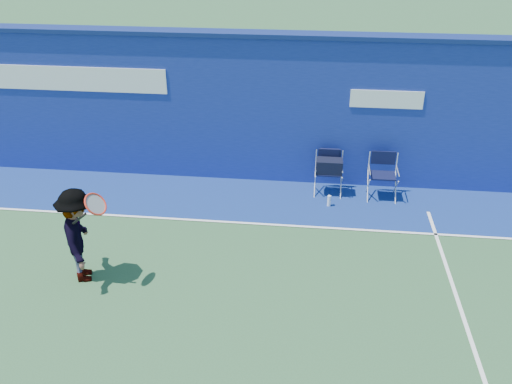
# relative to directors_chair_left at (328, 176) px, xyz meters

# --- Properties ---
(ground) EXTENTS (80.00, 80.00, 0.00)m
(ground) POSITION_rel_directors_chair_left_xyz_m (-2.57, -4.59, -0.38)
(ground) COLOR #2D5431
(ground) RESTS_ON ground
(stadium_wall) EXTENTS (24.00, 0.50, 3.08)m
(stadium_wall) POSITION_rel_directors_chair_left_xyz_m (-2.58, 0.61, 1.17)
(stadium_wall) COLOR navy
(stadium_wall) RESTS_ON ground
(out_of_bounds_strip) EXTENTS (24.00, 1.80, 0.01)m
(out_of_bounds_strip) POSITION_rel_directors_chair_left_xyz_m (-2.57, -0.49, -0.37)
(out_of_bounds_strip) COLOR navy
(out_of_bounds_strip) RESTS_ON ground
(court_lines) EXTENTS (24.00, 12.00, 0.01)m
(court_lines) POSITION_rel_directors_chair_left_xyz_m (-2.57, -3.99, -0.37)
(court_lines) COLOR white
(court_lines) RESTS_ON out_of_bounds_strip
(directors_chair_left) EXTENTS (0.53, 0.49, 0.89)m
(directors_chair_left) POSITION_rel_directors_chair_left_xyz_m (0.00, 0.00, 0.00)
(directors_chair_left) COLOR silver
(directors_chair_left) RESTS_ON ground
(directors_chair_right) EXTENTS (0.55, 0.49, 0.91)m
(directors_chair_right) POSITION_rel_directors_chair_left_xyz_m (1.07, -0.07, -0.09)
(directors_chair_right) COLOR silver
(directors_chair_right) RESTS_ON ground
(water_bottle) EXTENTS (0.07, 0.07, 0.23)m
(water_bottle) POSITION_rel_directors_chair_left_xyz_m (0.03, -0.55, -0.26)
(water_bottle) COLOR white
(water_bottle) RESTS_ON ground
(tennis_player) EXTENTS (1.01, 1.14, 1.57)m
(tennis_player) POSITION_rel_directors_chair_left_xyz_m (-3.82, -3.28, 0.40)
(tennis_player) COLOR #EA4738
(tennis_player) RESTS_ON ground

